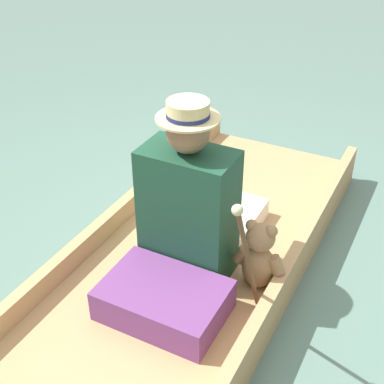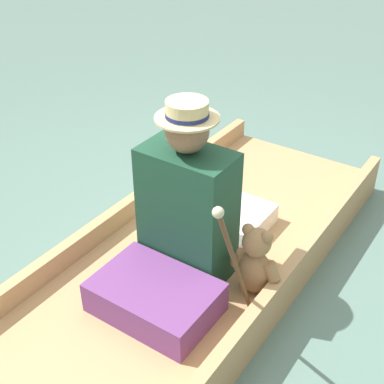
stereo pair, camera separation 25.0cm
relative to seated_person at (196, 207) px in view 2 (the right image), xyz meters
The scene contains 7 objects.
ground_plane 0.48m from the seated_person, 103.55° to the left, with size 16.00×16.00×0.00m, color slate.
punt_boat 0.40m from the seated_person, 103.55° to the left, with size 1.06×2.54×0.25m.
seat_cushion 0.48m from the seated_person, 83.46° to the right, with size 0.55×0.38×0.16m.
seated_person is the anchor object (origin of this frame).
teddy_bear 0.39m from the seated_person, ahead, with size 0.26×0.15×0.38m.
wine_glass 0.54m from the seated_person, 140.31° to the left, with size 0.08×0.08×0.09m.
walking_cane 0.54m from the seated_person, 40.65° to the right, with size 0.04×0.35×0.75m.
Camera 2 is at (1.21, -1.90, 1.92)m, focal length 50.00 mm.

